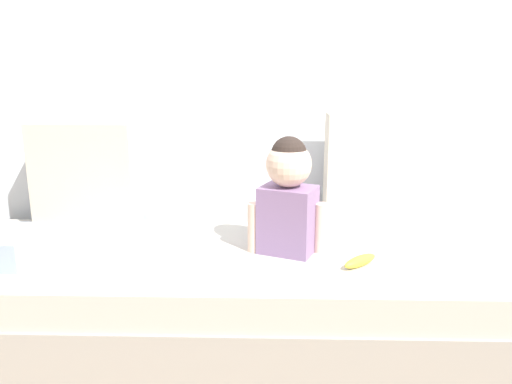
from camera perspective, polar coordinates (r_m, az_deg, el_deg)
The scene contains 7 objects.
ground_plane at distance 2.20m, azimuth -3.42°, elevation -16.13°, with size 12.00×12.00×0.00m, color #93704C.
back_wall at distance 2.44m, azimuth -2.70°, elevation 15.73°, with size 5.61×0.10×2.35m, color silver.
couch at distance 2.11m, azimuth -3.50°, elevation -11.72°, with size 2.41×0.84×0.38m.
throw_pillow_left at distance 2.41m, azimuth -18.87°, elevation 1.79°, with size 0.46×0.16×0.48m, color #C1B29E.
throw_pillow_right at distance 2.31m, azimuth 13.69°, elevation 2.19°, with size 0.47×0.16×0.53m, color beige.
toddler at distance 1.97m, azimuth 3.69°, elevation -0.25°, with size 0.32×0.23×0.47m.
banana at distance 1.93m, azimuth 11.76°, elevation -7.67°, with size 0.17×0.04×0.04m, color yellow.
Camera 1 is at (0.18, -1.89, 1.11)m, focal length 35.17 mm.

